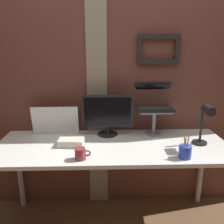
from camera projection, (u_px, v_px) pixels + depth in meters
name	position (u px, v px, depth m)	size (l,w,h in m)	color
ground_plane	(118.00, 223.00, 2.10)	(6.00, 6.00, 0.00)	brown
brick_wall_back	(116.00, 80.00, 2.14)	(3.17, 0.16, 2.50)	brown
desk	(112.00, 153.00, 1.90)	(1.92, 0.69, 0.78)	white
monitor	(108.00, 113.00, 2.04)	(0.45, 0.18, 0.37)	black
laptop_stand	(154.00, 118.00, 2.07)	(0.28, 0.22, 0.23)	gray
laptop	(153.00, 101.00, 2.09)	(0.34, 0.28, 0.23)	black
whiteboard_panel	(55.00, 121.00, 2.06)	(0.42, 0.02, 0.27)	white
desk_lamp	(205.00, 121.00, 1.79)	(0.12, 0.20, 0.35)	black
pen_cup	(185.00, 152.00, 1.64)	(0.09, 0.09, 0.17)	blue
coffee_mug	(81.00, 154.00, 1.62)	(0.11, 0.08, 0.09)	maroon
paper_clutter_stack	(71.00, 142.00, 1.86)	(0.20, 0.14, 0.06)	silver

